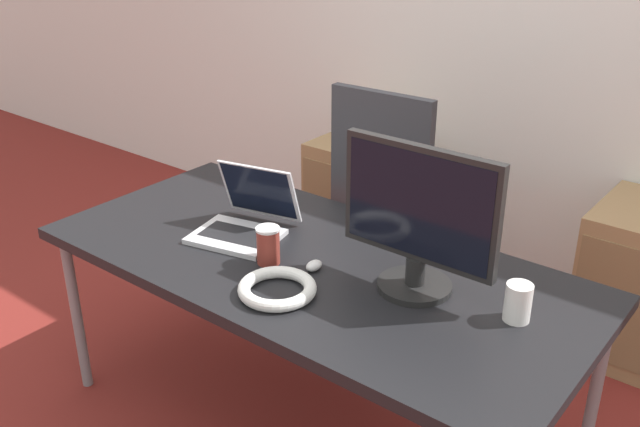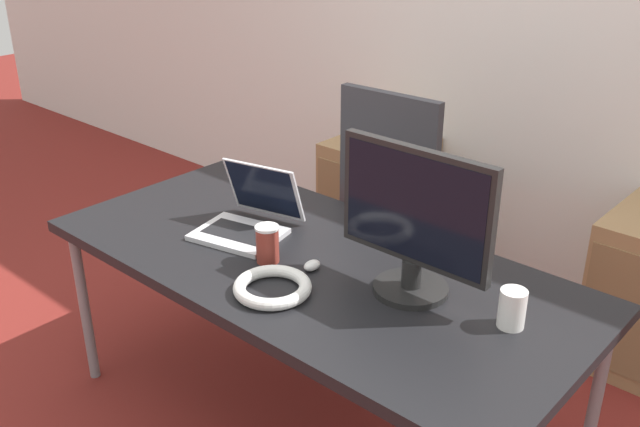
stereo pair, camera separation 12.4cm
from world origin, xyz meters
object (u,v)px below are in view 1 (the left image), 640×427
Objects in this scene: office_chair at (400,237)px; water_bottle at (365,117)px; mouse at (314,266)px; coffee_cup_brown at (268,245)px; monitor at (418,220)px; coffee_cup_white at (518,302)px; cable_coil at (277,288)px; laptop_center at (244,221)px; cabinet_left at (363,199)px.

office_chair is 4.33× the size of water_bottle.
office_chair reaches higher than mouse.
water_bottle reaches higher than coffee_cup_brown.
office_chair is at bearing 124.40° from monitor.
monitor is 0.36m from coffee_cup_white.
coffee_cup_white reaches higher than mouse.
office_chair is at bearing 92.64° from coffee_cup_brown.
coffee_cup_white is at bearing 26.67° from cable_coil.
laptop_center is at bearing -175.71° from coffee_cup_white.
coffee_cup_brown is (0.54, -1.32, 0.44)m from cabinet_left.
office_chair is at bearing 77.52° from laptop_center.
laptop_center is (0.33, -1.21, 0.42)m from cabinet_left.
office_chair is 1.07m from cable_coil.
cable_coil is at bearing -137.37° from monitor.
cabinet_left is at bearing 130.54° from monitor.
water_bottle is at bearing 115.49° from cable_coil.
monitor is 0.51m from coffee_cup_brown.
water_bottle is (0.00, 0.00, 0.45)m from cabinet_left.
coffee_cup_white is at bearing 11.65° from mouse.
cabinet_left is at bearing 118.47° from mouse.
coffee_cup_white reaches higher than cable_coil.
laptop_center is 0.72× the size of monitor.
coffee_cup_white is at bearing 4.29° from laptop_center.
coffee_cup_brown is at bearing -161.65° from monitor.
office_chair is 1.12m from coffee_cup_white.
office_chair is 9.81× the size of coffee_cup_white.
coffee_cup_white is (0.82, -0.70, 0.32)m from office_chair.
office_chair is 0.75m from water_bottle.
office_chair reaches higher than cable_coil.
mouse is 0.18m from cable_coil.
mouse is (-0.31, -0.10, -0.22)m from monitor.
cabinet_left is 1.29× the size of monitor.
office_chair is at bearing 139.42° from coffee_cup_white.
monitor reaches higher than office_chair.
water_bottle is at bearing 118.43° from mouse.
cabinet_left is at bearing 115.53° from cable_coil.
cabinet_left is 1.33m from laptop_center.
coffee_cup_brown is (-0.78, -0.18, 0.01)m from coffee_cup_white.
coffee_cup_brown is at bearing -160.11° from mouse.
mouse is (0.19, -0.83, 0.28)m from office_chair.
cabinet_left is 1.80m from coffee_cup_white.
office_chair reaches higher than coffee_cup_brown.
office_chair is 0.68m from cabinet_left.
coffee_cup_brown is (0.54, -1.33, -0.01)m from water_bottle.
laptop_center reaches higher than cabinet_left.
coffee_cup_brown is (-0.15, -0.05, 0.05)m from mouse.
laptop_center reaches higher than water_bottle.
monitor is at bearing -174.49° from coffee_cup_white.
coffee_cup_brown is at bearing 139.32° from cable_coil.
coffee_cup_white is 0.90× the size of coffee_cup_brown.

